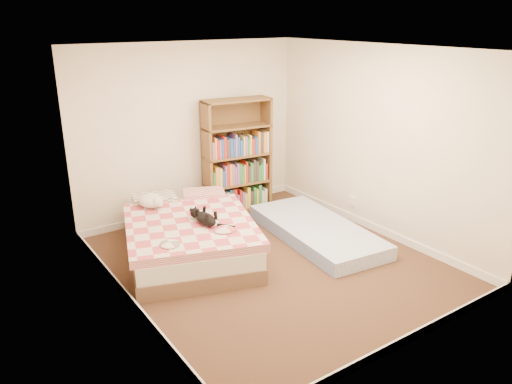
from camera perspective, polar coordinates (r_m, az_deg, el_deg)
room at (r=5.66m, az=1.79°, el=2.80°), size 3.51×4.01×2.51m
bed at (r=6.29m, az=-7.81°, el=-4.85°), size 1.99×2.38×0.54m
bookshelf at (r=7.56m, az=-2.25°, el=2.43°), size 1.06×0.46×1.69m
floor_mattress at (r=6.77m, az=6.92°, el=-4.42°), size 1.15×2.16×0.19m
black_cat at (r=5.96m, az=-5.92°, el=-2.95°), size 0.24×0.66×0.15m
white_dog at (r=6.56m, az=-11.78°, el=-0.97°), size 0.44×0.45×0.17m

